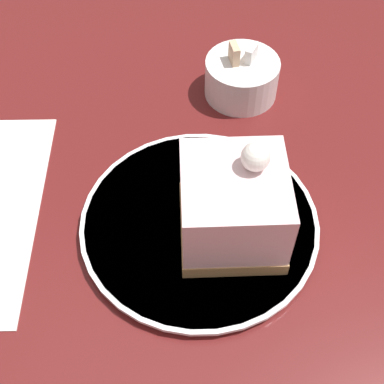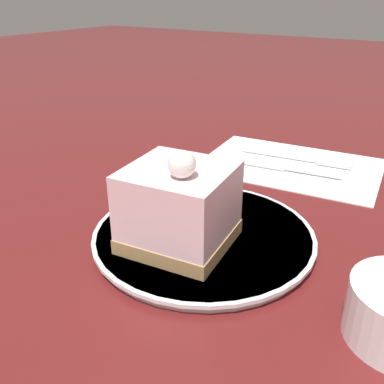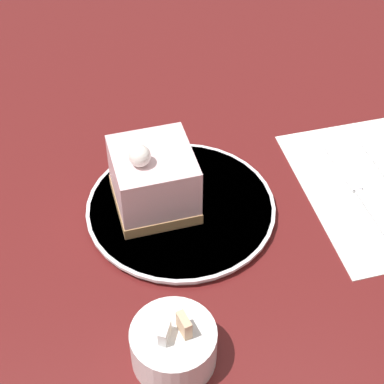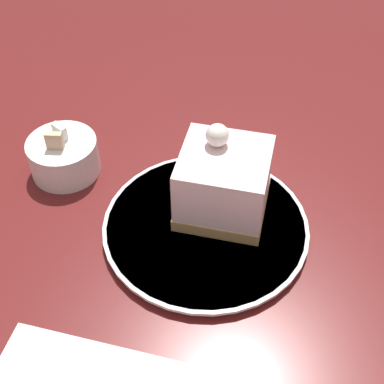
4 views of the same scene
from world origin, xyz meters
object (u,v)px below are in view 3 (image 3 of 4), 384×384
knife (352,182)px  cake_slice (153,179)px  plate (181,209)px  sugar_bowl (174,345)px

knife → cake_slice: bearing=-6.3°
plate → sugar_bowl: size_ratio=2.69×
knife → sugar_bowl: sugar_bowl is taller
plate → knife: plate is taller
cake_slice → sugar_bowl: cake_slice is taller
cake_slice → sugar_bowl: (0.01, 0.20, -0.03)m
plate → knife: 0.22m
plate → cake_slice: 0.06m
cake_slice → sugar_bowl: bearing=82.1°
cake_slice → plate: bearing=156.2°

